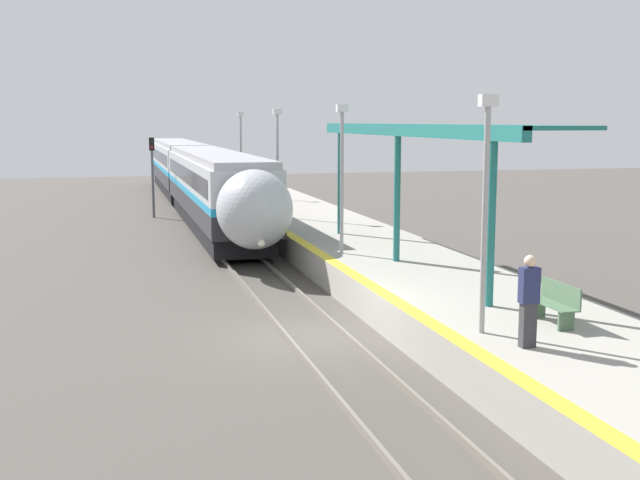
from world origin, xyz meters
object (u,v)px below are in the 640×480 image
lamppost_farthest (241,148)px  railway_signal (152,169)px  train (194,174)px  lamppost_mid (342,168)px  lamppost_near (485,197)px  lamppost_far (277,155)px  person_waiting (529,299)px  platform_bench (555,302)px

lamppost_farthest → railway_signal: bearing=-169.7°
train → lamppost_mid: (2.52, -22.05, 1.56)m
lamppost_near → lamppost_mid: (0.00, 10.27, 0.00)m
lamppost_far → lamppost_farthest: (0.00, 10.27, 0.00)m
train → person_waiting: size_ratio=24.19×
railway_signal → lamppost_near: 30.34m
train → lamppost_farthest: bearing=-30.9°
lamppost_near → lamppost_farthest: bearing=90.0°
railway_signal → lamppost_farthest: (5.01, 0.91, 1.08)m
platform_bench → lamppost_farthest: (-1.84, 30.54, 2.32)m
platform_bench → lamppost_far: lamppost_far is taller
platform_bench → person_waiting: 2.13m
train → person_waiting: 33.65m
lamppost_near → lamppost_far: (0.00, 20.54, 0.00)m
person_waiting → railway_signal: bearing=99.8°
platform_bench → person_waiting: bearing=-135.0°
person_waiting → lamppost_near: size_ratio=0.37×
lamppost_mid → person_waiting: bearing=-88.2°
train → railway_signal: bearing=-135.8°
lamppost_near → lamppost_far: size_ratio=1.00×
train → lamppost_far: lamppost_far is taller
lamppost_near → lamppost_mid: 10.27m
lamppost_mid → lamppost_farthest: (0.00, 20.54, 0.00)m
platform_bench → railway_signal: (-6.85, 29.64, 1.24)m
lamppost_far → person_waiting: bearing=-89.0°
train → platform_bench: train is taller
lamppost_farthest → platform_bench: bearing=-86.6°
lamppost_far → lamppost_farthest: same height
person_waiting → lamppost_farthest: bearing=90.7°
lamppost_near → platform_bench: bearing=8.3°
train → lamppost_mid: 22.25m
platform_bench → lamppost_mid: lamppost_mid is taller
person_waiting → railway_signal: railway_signal is taller
railway_signal → lamppost_far: 10.67m
railway_signal → lamppost_near: (5.01, -29.90, 1.08)m
railway_signal → lamppost_mid: size_ratio=0.91×
lamppost_farthest → lamppost_far: bearing=-90.0°
railway_signal → lamppost_mid: lamppost_mid is taller
train → lamppost_near: bearing=-85.5°
platform_bench → lamppost_farthest: lamppost_farthest is taller
railway_signal → lamppost_near: size_ratio=0.91×
platform_bench → lamppost_far: (-1.84, 20.27, 2.32)m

